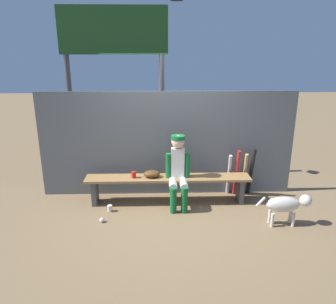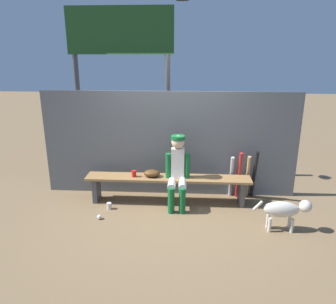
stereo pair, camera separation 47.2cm
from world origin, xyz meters
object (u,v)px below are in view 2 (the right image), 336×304
(player_seated, at_px, (177,169))
(baseball, at_px, (99,217))
(dugout_bench, at_px, (168,182))
(bat_aluminum_silver, at_px, (231,177))
(baseball_glove, at_px, (152,173))
(cup_on_bench, at_px, (134,174))
(dog, at_px, (285,210))
(scoreboard, at_px, (124,52))
(cup_on_ground, at_px, (109,206))
(bat_aluminum_red, at_px, (239,175))
(bat_aluminum_black, at_px, (254,174))
(bat_wood_tan, at_px, (248,177))

(player_seated, relative_size, baseball, 16.40)
(dugout_bench, height_order, bat_aluminum_silver, bat_aluminum_silver)
(baseball_glove, xyz_separation_m, cup_on_bench, (-0.31, -0.02, -0.01))
(dog, bearing_deg, scoreboard, 142.79)
(dog, bearing_deg, cup_on_ground, 169.67)
(dugout_bench, height_order, bat_aluminum_red, bat_aluminum_red)
(dugout_bench, relative_size, cup_on_ground, 25.74)
(bat_aluminum_black, xyz_separation_m, baseball, (-2.56, -0.91, -0.43))
(dog, bearing_deg, bat_aluminum_red, 116.65)
(player_seated, bearing_deg, baseball, -155.47)
(bat_aluminum_black, height_order, baseball, bat_aluminum_black)
(baseball_glove, xyz_separation_m, bat_aluminum_silver, (1.39, 0.28, -0.14))
(bat_wood_tan, distance_m, cup_on_ground, 2.48)
(player_seated, distance_m, scoreboard, 2.54)
(bat_aluminum_silver, bearing_deg, cup_on_bench, -170.20)
(bat_wood_tan, height_order, cup_on_ground, bat_wood_tan)
(bat_aluminum_silver, xyz_separation_m, cup_on_bench, (-1.70, -0.29, 0.13))
(player_seated, relative_size, baseball_glove, 4.34)
(baseball_glove, bearing_deg, bat_aluminum_black, 7.64)
(player_seated, bearing_deg, bat_wood_tan, 17.41)
(dugout_bench, bearing_deg, scoreboard, 126.92)
(dugout_bench, xyz_separation_m, bat_aluminum_red, (1.24, 0.23, 0.07))
(dugout_bench, bearing_deg, player_seated, -34.03)
(dugout_bench, distance_m, dog, 1.95)
(cup_on_bench, relative_size, scoreboard, 0.03)
(bat_wood_tan, bearing_deg, baseball, -158.99)
(bat_aluminum_silver, distance_m, dog, 1.27)
(dugout_bench, distance_m, bat_aluminum_black, 1.53)
(baseball, distance_m, cup_on_bench, 0.94)
(bat_aluminum_black, height_order, scoreboard, scoreboard)
(bat_wood_tan, relative_size, baseball, 11.00)
(baseball_glove, relative_size, dog, 0.33)
(cup_on_ground, height_order, scoreboard, scoreboard)
(bat_aluminum_black, bearing_deg, baseball, -160.51)
(bat_aluminum_silver, distance_m, baseball, 2.39)
(bat_wood_tan, distance_m, bat_aluminum_black, 0.12)
(bat_aluminum_silver, height_order, bat_aluminum_red, bat_aluminum_red)
(dugout_bench, xyz_separation_m, bat_aluminum_black, (1.51, 0.24, 0.09))
(bat_aluminum_red, distance_m, cup_on_bench, 1.85)
(bat_aluminum_silver, relative_size, scoreboard, 0.22)
(dog, bearing_deg, baseball, 176.97)
(scoreboard, height_order, dog, scoreboard)
(cup_on_ground, bearing_deg, bat_aluminum_silver, 15.77)
(baseball, bearing_deg, bat_aluminum_silver, 23.48)
(cup_on_ground, bearing_deg, baseball_glove, 24.38)
(baseball, distance_m, cup_on_ground, 0.36)
(player_seated, height_order, cup_on_bench, player_seated)
(bat_aluminum_red, xyz_separation_m, cup_on_ground, (-2.22, -0.55, -0.39))
(baseball_glove, height_order, bat_aluminum_red, bat_aluminum_red)
(dugout_bench, height_order, bat_wood_tan, bat_wood_tan)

